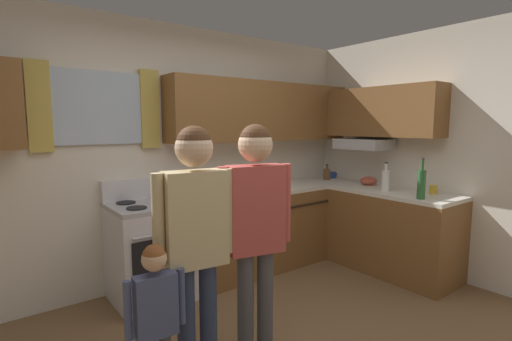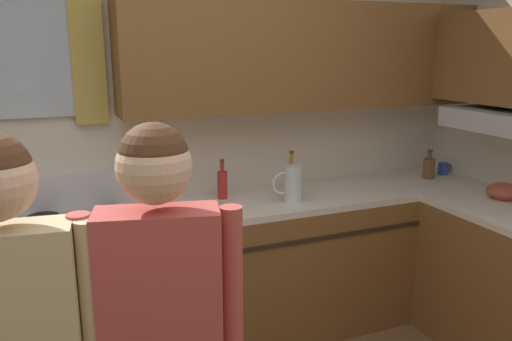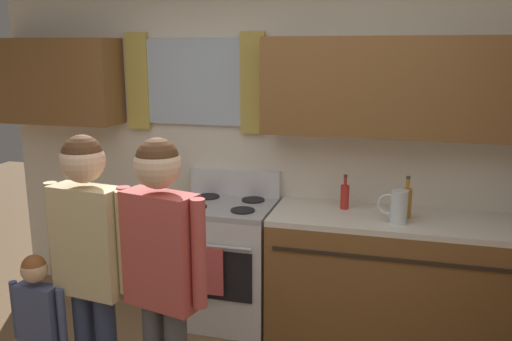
{
  "view_description": "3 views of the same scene",
  "coord_description": "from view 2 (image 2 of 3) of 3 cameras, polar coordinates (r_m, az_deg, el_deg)",
  "views": [
    {
      "loc": [
        -1.62,
        -1.7,
        1.61
      ],
      "look_at": [
        0.34,
        0.86,
        1.21
      ],
      "focal_mm": 26.37,
      "sensor_mm": 36.0,
      "label": 1
    },
    {
      "loc": [
        -0.48,
        -1.26,
        1.82
      ],
      "look_at": [
        0.31,
        0.65,
        1.32
      ],
      "focal_mm": 36.28,
      "sensor_mm": 36.0,
      "label": 2
    },
    {
      "loc": [
        0.85,
        -2.01,
        2.0
      ],
      "look_at": [
        0.11,
        0.72,
        1.36
      ],
      "focal_mm": 37.44,
      "sensor_mm": 36.0,
      "label": 3
    }
  ],
  "objects": [
    {
      "name": "water_pitcher",
      "position": [
        3.11,
        3.99,
        -1.49
      ],
      "size": [
        0.19,
        0.11,
        0.22
      ],
      "color": "silver",
      "rests_on": "kitchen_counter_run"
    },
    {
      "name": "bottle_sauce_red",
      "position": [
        3.18,
        -3.73,
        -1.47
      ],
      "size": [
        0.06,
        0.06,
        0.25
      ],
      "color": "red",
      "rests_on": "kitchen_counter_run"
    },
    {
      "name": "stove_oven",
      "position": [
        3.12,
        -18.34,
        -12.85
      ],
      "size": [
        0.71,
        0.67,
        1.1
      ],
      "color": "silver",
      "rests_on": "ground"
    },
    {
      "name": "bottle_oil_amber",
      "position": [
        3.24,
        3.89,
        -0.9
      ],
      "size": [
        0.06,
        0.06,
        0.29
      ],
      "color": "#B27223",
      "rests_on": "kitchen_counter_run"
    },
    {
      "name": "adult_in_plaid",
      "position": [
        1.66,
        -10.41,
        -15.62
      ],
      "size": [
        0.49,
        0.24,
        1.61
      ],
      "color": "#4C4C51",
      "rests_on": "ground"
    },
    {
      "name": "bottle_squat_brown",
      "position": [
        3.86,
        18.52,
        0.3
      ],
      "size": [
        0.08,
        0.08,
        0.21
      ],
      "color": "brown",
      "rests_on": "kitchen_counter_run"
    },
    {
      "name": "mixing_bowl",
      "position": [
        3.52,
        25.62,
        -2.11
      ],
      "size": [
        0.2,
        0.2,
        0.1
      ],
      "color": "#B24C38",
      "rests_on": "kitchen_counter_run"
    },
    {
      "name": "mug_cobalt_blue",
      "position": [
        4.02,
        19.96,
        0.2
      ],
      "size": [
        0.11,
        0.07,
        0.08
      ],
      "color": "#2D479E",
      "rests_on": "kitchen_counter_run"
    },
    {
      "name": "kitchen_counter_run",
      "position": [
        3.41,
        14.93,
        -10.55
      ],
      "size": [
        2.28,
        1.96,
        0.9
      ],
      "color": "brown",
      "rests_on": "ground"
    },
    {
      "name": "back_wall_unit",
      "position": [
        3.15,
        -12.3,
        7.02
      ],
      "size": [
        4.6,
        0.42,
        2.6
      ],
      "color": "silver",
      "rests_on": "ground"
    }
  ]
}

